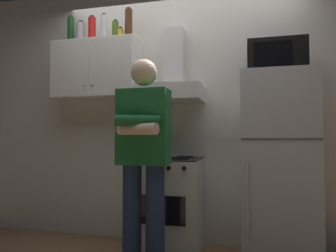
{
  "coord_description": "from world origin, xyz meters",
  "views": [
    {
      "loc": [
        0.64,
        -2.56,
        1.04
      ],
      "look_at": [
        0.0,
        0.0,
        1.15
      ],
      "focal_mm": 33.29,
      "sensor_mm": 36.0,
      "label": 1
    }
  ],
  "objects_px": {
    "upper_cabinet": "(97,71)",
    "microwave": "(276,59)",
    "bottle_vodka_clear": "(104,28)",
    "refrigerator": "(277,167)",
    "bottle_olive_oil": "(115,31)",
    "person_standing": "(143,158)",
    "bottle_rum_dark": "(129,24)",
    "bottle_spice_jar": "(120,34)",
    "bottle_wine_green": "(71,31)",
    "bottle_canister_steel": "(81,33)",
    "bottle_soda_red": "(92,30)",
    "range_hood": "(172,82)",
    "stove_oven": "(169,205)"
  },
  "relations": [
    {
      "from": "bottle_spice_jar",
      "to": "stove_oven",
      "type": "bearing_deg",
      "value": -10.09
    },
    {
      "from": "bottle_spice_jar",
      "to": "bottle_olive_oil",
      "type": "bearing_deg",
      "value": 144.58
    },
    {
      "from": "bottle_vodka_clear",
      "to": "bottle_wine_green",
      "type": "relative_size",
      "value": 0.92
    },
    {
      "from": "person_standing",
      "to": "bottle_spice_jar",
      "type": "height_order",
      "value": "bottle_spice_jar"
    },
    {
      "from": "bottle_spice_jar",
      "to": "bottle_olive_oil",
      "type": "height_order",
      "value": "bottle_olive_oil"
    },
    {
      "from": "bottle_olive_oil",
      "to": "bottle_soda_red",
      "type": "bearing_deg",
      "value": -169.67
    },
    {
      "from": "upper_cabinet",
      "to": "bottle_rum_dark",
      "type": "xyz_separation_m",
      "value": [
        0.35,
        -0.03,
        0.45
      ]
    },
    {
      "from": "refrigerator",
      "to": "bottle_rum_dark",
      "type": "xyz_separation_m",
      "value": [
        -1.4,
        0.1,
        1.4
      ]
    },
    {
      "from": "bottle_wine_green",
      "to": "bottle_soda_red",
      "type": "xyz_separation_m",
      "value": [
        0.26,
        -0.03,
        -0.02
      ]
    },
    {
      "from": "stove_oven",
      "to": "bottle_spice_jar",
      "type": "height_order",
      "value": "bottle_spice_jar"
    },
    {
      "from": "range_hood",
      "to": "bottle_wine_green",
      "type": "height_order",
      "value": "bottle_wine_green"
    },
    {
      "from": "bottle_vodka_clear",
      "to": "bottle_soda_red",
      "type": "distance_m",
      "value": 0.14
    },
    {
      "from": "bottle_soda_red",
      "to": "bottle_olive_oil",
      "type": "xyz_separation_m",
      "value": [
        0.24,
        0.04,
        -0.02
      ]
    },
    {
      "from": "bottle_soda_red",
      "to": "bottle_spice_jar",
      "type": "height_order",
      "value": "bottle_soda_red"
    },
    {
      "from": "stove_oven",
      "to": "bottle_spice_jar",
      "type": "distance_m",
      "value": 1.76
    },
    {
      "from": "bottle_vodka_clear",
      "to": "range_hood",
      "type": "bearing_deg",
      "value": 1.52
    },
    {
      "from": "refrigerator",
      "to": "bottle_vodka_clear",
      "type": "xyz_separation_m",
      "value": [
        -1.67,
        0.11,
        1.39
      ]
    },
    {
      "from": "bottle_vodka_clear",
      "to": "upper_cabinet",
      "type": "bearing_deg",
      "value": 166.96
    },
    {
      "from": "upper_cabinet",
      "to": "refrigerator",
      "type": "height_order",
      "value": "upper_cabinet"
    },
    {
      "from": "refrigerator",
      "to": "person_standing",
      "type": "relative_size",
      "value": 0.98
    },
    {
      "from": "range_hood",
      "to": "bottle_vodka_clear",
      "type": "relative_size",
      "value": 2.6
    },
    {
      "from": "range_hood",
      "to": "bottle_spice_jar",
      "type": "height_order",
      "value": "bottle_spice_jar"
    },
    {
      "from": "person_standing",
      "to": "bottle_rum_dark",
      "type": "relative_size",
      "value": 5.17
    },
    {
      "from": "bottle_rum_dark",
      "to": "person_standing",
      "type": "bearing_deg",
      "value": -60.59
    },
    {
      "from": "stove_oven",
      "to": "bottle_olive_oil",
      "type": "bearing_deg",
      "value": 166.07
    },
    {
      "from": "refrigerator",
      "to": "microwave",
      "type": "height_order",
      "value": "microwave"
    },
    {
      "from": "microwave",
      "to": "bottle_rum_dark",
      "type": "relative_size",
      "value": 1.51
    },
    {
      "from": "microwave",
      "to": "bottle_olive_oil",
      "type": "height_order",
      "value": "bottle_olive_oil"
    },
    {
      "from": "stove_oven",
      "to": "microwave",
      "type": "height_order",
      "value": "microwave"
    },
    {
      "from": "upper_cabinet",
      "to": "bottle_spice_jar",
      "type": "xyz_separation_m",
      "value": [
        0.27,
        -0.03,
        0.36
      ]
    },
    {
      "from": "bottle_olive_oil",
      "to": "person_standing",
      "type": "bearing_deg",
      "value": -53.33
    },
    {
      "from": "bottle_canister_steel",
      "to": "bottle_vodka_clear",
      "type": "bearing_deg",
      "value": 1.69
    },
    {
      "from": "stove_oven",
      "to": "bottle_wine_green",
      "type": "bearing_deg",
      "value": 173.0
    },
    {
      "from": "microwave",
      "to": "person_standing",
      "type": "relative_size",
      "value": 0.29
    },
    {
      "from": "person_standing",
      "to": "refrigerator",
      "type": "bearing_deg",
      "value": 31.23
    },
    {
      "from": "bottle_canister_steel",
      "to": "bottle_olive_oil",
      "type": "xyz_separation_m",
      "value": [
        0.37,
        0.05,
        -0.0
      ]
    },
    {
      "from": "bottle_spice_jar",
      "to": "bottle_soda_red",
      "type": "bearing_deg",
      "value": 177.68
    },
    {
      "from": "refrigerator",
      "to": "bottle_rum_dark",
      "type": "bearing_deg",
      "value": 175.95
    },
    {
      "from": "bottle_soda_red",
      "to": "refrigerator",
      "type": "bearing_deg",
      "value": -3.4
    },
    {
      "from": "bottle_wine_green",
      "to": "refrigerator",
      "type": "bearing_deg",
      "value": -3.78
    },
    {
      "from": "refrigerator",
      "to": "microwave",
      "type": "xyz_separation_m",
      "value": [
        -0.0,
        0.02,
        0.94
      ]
    },
    {
      "from": "person_standing",
      "to": "bottle_canister_steel",
      "type": "bearing_deg",
      "value": 142.98
    },
    {
      "from": "bottle_wine_green",
      "to": "bottle_olive_oil",
      "type": "bearing_deg",
      "value": 1.65
    },
    {
      "from": "stove_oven",
      "to": "refrigerator",
      "type": "bearing_deg",
      "value": 0.04
    },
    {
      "from": "bottle_wine_green",
      "to": "bottle_rum_dark",
      "type": "distance_m",
      "value": 0.68
    },
    {
      "from": "upper_cabinet",
      "to": "microwave",
      "type": "xyz_separation_m",
      "value": [
        1.75,
        -0.11,
        -0.01
      ]
    },
    {
      "from": "bottle_rum_dark",
      "to": "range_hood",
      "type": "bearing_deg",
      "value": 3.43
    },
    {
      "from": "stove_oven",
      "to": "bottle_soda_red",
      "type": "bearing_deg",
      "value": 172.82
    },
    {
      "from": "microwave",
      "to": "bottle_canister_steel",
      "type": "distance_m",
      "value": 1.98
    },
    {
      "from": "bottle_soda_red",
      "to": "bottle_canister_steel",
      "type": "distance_m",
      "value": 0.13
    }
  ]
}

